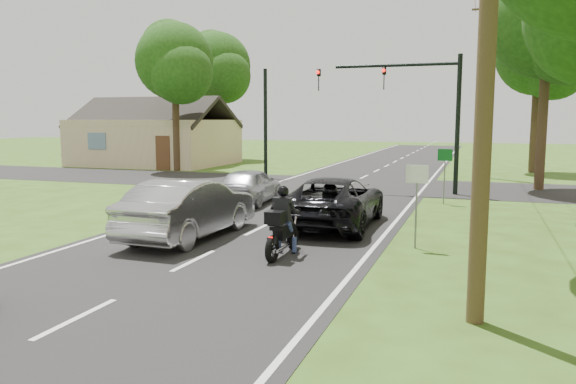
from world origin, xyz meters
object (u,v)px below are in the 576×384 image
object	(u,v)px
silver_sedan	(190,208)
sign_green	(445,163)
utility_pole_far	(484,86)
dark_suv	(334,201)
motorcycle_rider	(282,228)
sign_white	(417,186)
silver_suv	(250,186)
traffic_signal	(414,99)

from	to	relation	value
silver_sedan	sign_green	distance (m)	10.74
silver_sedan	utility_pole_far	distance (m)	21.54
dark_suv	silver_sedan	bearing A→B (deg)	40.33
motorcycle_rider	sign_white	size ratio (longest dim) A/B	0.94
utility_pole_far	sign_green	size ratio (longest dim) A/B	4.71
silver_suv	sign_white	distance (m)	8.97
silver_suv	sign_green	bearing A→B (deg)	-164.98
utility_pole_far	sign_white	world-z (taller)	utility_pole_far
dark_suv	traffic_signal	size ratio (longest dim) A/B	0.85
silver_sedan	sign_white	size ratio (longest dim) A/B	2.34
dark_suv	sign_green	world-z (taller)	sign_green
dark_suv	silver_suv	world-z (taller)	dark_suv
dark_suv	silver_suv	bearing A→B (deg)	-40.20
sign_green	traffic_signal	bearing A→B (deg)	117.38
silver_sedan	traffic_signal	world-z (taller)	traffic_signal
utility_pole_far	silver_suv	bearing A→B (deg)	-122.19
motorcycle_rider	silver_sedan	xyz separation A→B (m)	(-3.12, 1.17, 0.15)
utility_pole_far	sign_green	world-z (taller)	utility_pole_far
motorcycle_rider	silver_sedan	distance (m)	3.33
silver_sedan	traffic_signal	size ratio (longest dim) A/B	0.78
motorcycle_rider	sign_green	world-z (taller)	sign_green
traffic_signal	sign_green	distance (m)	4.24
traffic_signal	silver_sedan	bearing A→B (deg)	-111.75
motorcycle_rider	traffic_signal	world-z (taller)	traffic_signal
silver_sedan	utility_pole_far	world-z (taller)	utility_pole_far
silver_suv	sign_green	world-z (taller)	sign_green
silver_suv	traffic_signal	bearing A→B (deg)	-139.29
silver_suv	traffic_signal	distance (m)	8.47
silver_sedan	silver_suv	size ratio (longest dim) A/B	1.21
motorcycle_rider	traffic_signal	size ratio (longest dim) A/B	0.31
utility_pole_far	traffic_signal	bearing A→B (deg)	-109.68
utility_pole_far	motorcycle_rider	bearing A→B (deg)	-101.95
motorcycle_rider	sign_green	bearing A→B (deg)	73.95
silver_sedan	sign_green	size ratio (longest dim) A/B	2.34
sign_white	dark_suv	bearing A→B (deg)	140.20
dark_suv	sign_green	xyz separation A→B (m)	(2.92, 5.73, 0.83)
traffic_signal	sign_white	distance (m)	11.39
traffic_signal	sign_green	world-z (taller)	traffic_signal
dark_suv	silver_suv	distance (m)	5.39
motorcycle_rider	sign_white	xyz separation A→B (m)	(2.92, 1.88, 0.92)
dark_suv	sign_green	distance (m)	6.49
dark_suv	utility_pole_far	distance (m)	17.81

